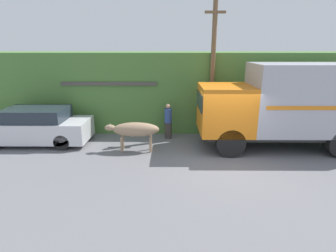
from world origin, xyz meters
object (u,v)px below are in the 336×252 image
cargo_truck (290,104)px  pedestrian_on_hill (168,120)px  brown_cow (135,130)px  parked_suv (36,126)px  utility_pole (213,66)px

cargo_truck → pedestrian_on_hill: size_ratio=4.19×
brown_cow → pedestrian_on_hill: pedestrian_on_hill is taller
parked_suv → cargo_truck: bearing=-0.1°
parked_suv → utility_pole: size_ratio=0.74×
parked_suv → utility_pole: 8.34m
brown_cow → parked_suv: bearing=165.0°
brown_cow → cargo_truck: bearing=-0.2°
cargo_truck → utility_pole: utility_pole is taller
cargo_truck → utility_pole: (-2.94, 1.70, 1.37)m
utility_pole → parked_suv: bearing=-171.3°
parked_suv → pedestrian_on_hill: (5.84, 0.72, 0.13)m
brown_cow → utility_pole: size_ratio=0.35×
brown_cow → parked_suv: (-4.50, 0.89, -0.14)m
cargo_truck → pedestrian_on_hill: cargo_truck is taller
pedestrian_on_hill → cargo_truck: bearing=-179.4°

